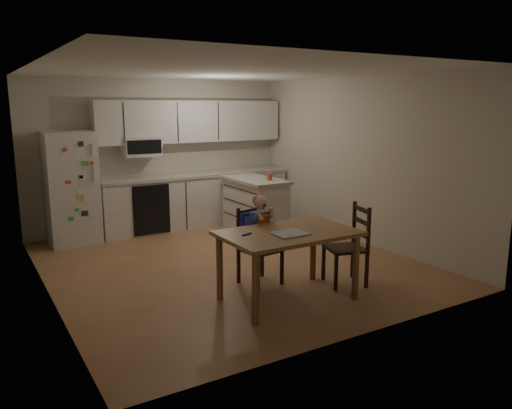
{
  "coord_description": "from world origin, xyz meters",
  "views": [
    {
      "loc": [
        -2.98,
        -5.66,
        2.09
      ],
      "look_at": [
        -0.08,
        -0.84,
        0.96
      ],
      "focal_mm": 35.0,
      "sensor_mm": 36.0,
      "label": 1
    }
  ],
  "objects_px": {
    "refrigerator": "(71,188)",
    "red_cup": "(270,177)",
    "dining_table": "(288,241)",
    "kitchen_island": "(255,206)",
    "chair_side": "(353,239)",
    "chair_booster": "(258,230)"
  },
  "relations": [
    {
      "from": "chair_side",
      "to": "refrigerator",
      "type": "bearing_deg",
      "value": -128.59
    },
    {
      "from": "chair_booster",
      "to": "chair_side",
      "type": "height_order",
      "value": "chair_booster"
    },
    {
      "from": "red_cup",
      "to": "chair_side",
      "type": "relative_size",
      "value": 0.11
    },
    {
      "from": "refrigerator",
      "to": "chair_booster",
      "type": "xyz_separation_m",
      "value": [
        1.5,
        -2.98,
        -0.2
      ]
    },
    {
      "from": "kitchen_island",
      "to": "red_cup",
      "type": "height_order",
      "value": "red_cup"
    },
    {
      "from": "refrigerator",
      "to": "red_cup",
      "type": "height_order",
      "value": "refrigerator"
    },
    {
      "from": "kitchen_island",
      "to": "red_cup",
      "type": "relative_size",
      "value": 11.93
    },
    {
      "from": "refrigerator",
      "to": "dining_table",
      "type": "relative_size",
      "value": 1.19
    },
    {
      "from": "kitchen_island",
      "to": "red_cup",
      "type": "distance_m",
      "value": 0.58
    },
    {
      "from": "refrigerator",
      "to": "chair_side",
      "type": "bearing_deg",
      "value": -55.54
    },
    {
      "from": "refrigerator",
      "to": "chair_side",
      "type": "height_order",
      "value": "refrigerator"
    },
    {
      "from": "red_cup",
      "to": "chair_side",
      "type": "distance_m",
      "value": 2.4
    },
    {
      "from": "refrigerator",
      "to": "red_cup",
      "type": "bearing_deg",
      "value": -23.8
    },
    {
      "from": "chair_booster",
      "to": "chair_side",
      "type": "bearing_deg",
      "value": -40.06
    },
    {
      "from": "refrigerator",
      "to": "dining_table",
      "type": "xyz_separation_m",
      "value": [
        1.51,
        -3.59,
        -0.19
      ]
    },
    {
      "from": "refrigerator",
      "to": "chair_side",
      "type": "relative_size",
      "value": 1.79
    },
    {
      "from": "chair_booster",
      "to": "kitchen_island",
      "type": "bearing_deg",
      "value": 51.83
    },
    {
      "from": "red_cup",
      "to": "kitchen_island",
      "type": "bearing_deg",
      "value": 111.74
    },
    {
      "from": "dining_table",
      "to": "chair_side",
      "type": "height_order",
      "value": "chair_side"
    },
    {
      "from": "kitchen_island",
      "to": "dining_table",
      "type": "bearing_deg",
      "value": -113.87
    },
    {
      "from": "kitchen_island",
      "to": "chair_side",
      "type": "height_order",
      "value": "chair_side"
    },
    {
      "from": "refrigerator",
      "to": "dining_table",
      "type": "bearing_deg",
      "value": -67.23
    }
  ]
}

